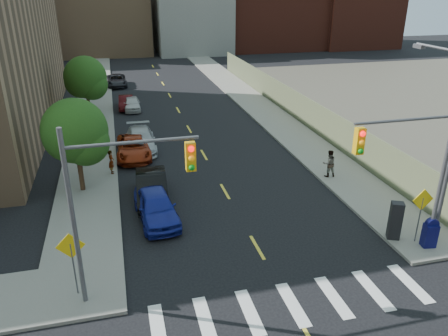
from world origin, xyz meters
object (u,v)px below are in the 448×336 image
parked_car_white (132,103)px  payphone (395,221)px  parked_car_red (134,147)px  pedestrian_west (111,162)px  parked_car_maroon (126,102)px  parked_car_silver (141,140)px  parked_car_black (152,188)px  parked_car_grey (117,80)px  pedestrian_east (329,163)px  mailbox (430,233)px  parked_car_blue (156,206)px

parked_car_white → payphone: (10.55, -26.10, 0.44)m
parked_car_red → pedestrian_west: size_ratio=3.24×
parked_car_red → parked_car_maroon: bearing=91.5°
parked_car_silver → parked_car_red: bearing=-113.1°
parked_car_black → parked_car_grey: (-1.15, 30.04, -0.12)m
parked_car_white → parked_car_maroon: 0.84m
parked_car_maroon → parked_car_white: bearing=-47.4°
parked_car_black → parked_car_silver: parked_car_black is taller
parked_car_white → parked_car_grey: size_ratio=0.78×
parked_car_silver → parked_car_grey: size_ratio=1.06×
parked_car_white → pedestrian_east: size_ratio=2.18×
mailbox → parked_car_black: bearing=154.4°
parked_car_red → parked_car_white: size_ratio=1.33×
mailbox → pedestrian_west: 18.29m
payphone → parked_car_silver: bearing=148.5°
parked_car_maroon → parked_car_grey: parked_car_grey is taller
parked_car_maroon → parked_car_grey: (-0.62, 10.23, 0.05)m
parked_car_black → parked_car_red: parked_car_black is taller
pedestrian_west → pedestrian_east: bearing=-108.3°
parked_car_grey → payphone: (11.71, -36.98, 0.42)m
parked_car_white → payphone: size_ratio=2.02×
parked_car_red → parked_car_silver: 1.45m
parked_car_white → payphone: bearing=-67.1°
parked_car_blue → parked_car_maroon: size_ratio=1.24×
parked_car_white → parked_car_maroon: parked_car_white is taller
parked_car_red → parked_car_grey: 23.11m
pedestrian_west → parked_car_silver: bearing=-28.6°
parked_car_grey → payphone: bearing=-74.5°
mailbox → parked_car_blue: bearing=162.6°
parked_car_silver → pedestrian_west: size_ratio=3.30×
parked_car_blue → pedestrian_east: bearing=7.7°
parked_car_red → payphone: size_ratio=2.67×
parked_car_blue → parked_car_red: parked_car_blue is taller
payphone → pedestrian_east: bearing=111.4°
parked_car_grey → pedestrian_west: (-0.95, -25.98, 0.25)m
pedestrian_east → pedestrian_west: bearing=-13.9°
parked_car_red → pedestrian_west: 3.26m
parked_car_silver → parked_car_white: 10.90m
parked_car_white → parked_car_maroon: bearing=130.0°
parked_car_white → parked_car_maroon: (-0.53, 0.65, -0.03)m
parked_car_silver → payphone: bearing=-54.7°
parked_car_black → parked_car_maroon: 19.82m
pedestrian_east → parked_car_maroon: bearing=-57.4°
pedestrian_east → mailbox: bearing=98.4°
pedestrian_west → payphone: bearing=-133.0°
mailbox → parked_car_grey: bearing=117.3°
parked_car_red → parked_car_silver: bearing=68.1°
parked_car_silver → pedestrian_east: (10.84, -7.99, 0.27)m
parked_car_black → parked_car_silver: bearing=93.0°
mailbox → pedestrian_east: 8.26m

